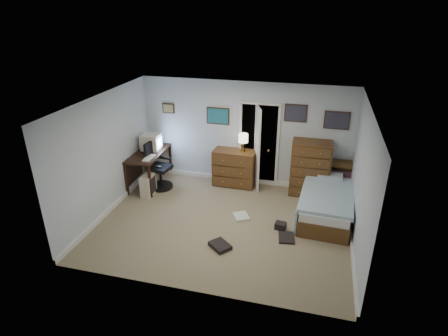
# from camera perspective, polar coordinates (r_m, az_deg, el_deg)

# --- Properties ---
(floor) EXTENTS (5.00, 4.00, 0.02)m
(floor) POSITION_cam_1_polar(r_m,az_deg,el_deg) (7.71, -0.07, -8.48)
(floor) COLOR #83765A
(floor) RESTS_ON ground
(computer_desk) EXTENTS (0.71, 1.46, 0.83)m
(computer_desk) POSITION_cam_1_polar(r_m,az_deg,el_deg) (9.24, -11.92, 1.33)
(computer_desk) COLOR black
(computer_desk) RESTS_ON floor
(crt_monitor) EXTENTS (0.44, 0.41, 0.40)m
(crt_monitor) POSITION_cam_1_polar(r_m,az_deg,el_deg) (9.17, -11.04, 3.91)
(crt_monitor) COLOR beige
(crt_monitor) RESTS_ON computer_desk
(keyboard) EXTENTS (0.18, 0.45, 0.03)m
(keyboard) POSITION_cam_1_polar(r_m,az_deg,el_deg) (8.75, -11.36, 1.52)
(keyboard) COLOR beige
(keyboard) RESTS_ON computer_desk
(pc_tower) EXTENTS (0.24, 0.47, 0.50)m
(pc_tower) POSITION_cam_1_polar(r_m,az_deg,el_deg) (8.83, -11.46, -2.54)
(pc_tower) COLOR beige
(pc_tower) RESTS_ON floor
(office_chair) EXTENTS (0.62, 0.62, 1.15)m
(office_chair) POSITION_cam_1_polar(r_m,az_deg,el_deg) (9.05, -10.05, -0.36)
(office_chair) COLOR black
(office_chair) RESTS_ON floor
(media_stack) EXTENTS (0.18, 0.18, 0.86)m
(media_stack) POSITION_cam_1_polar(r_m,az_deg,el_deg) (9.62, -11.03, 0.97)
(media_stack) COLOR maroon
(media_stack) RESTS_ON floor
(low_dresser) EXTENTS (1.02, 0.54, 0.89)m
(low_dresser) POSITION_cam_1_polar(r_m,az_deg,el_deg) (9.05, 1.61, 0.04)
(low_dresser) COLOR brown
(low_dresser) RESTS_ON floor
(table_lamp) EXTENTS (0.23, 0.23, 0.43)m
(table_lamp) POSITION_cam_1_polar(r_m,az_deg,el_deg) (8.73, 2.95, 4.48)
(table_lamp) COLOR gold
(table_lamp) RESTS_ON low_dresser
(doorway) EXTENTS (0.96, 1.12, 2.05)m
(doorway) POSITION_cam_1_polar(r_m,az_deg,el_deg) (9.20, 5.61, 4.09)
(doorway) COLOR black
(doorway) RESTS_ON floor
(tall_dresser) EXTENTS (0.89, 0.54, 1.29)m
(tall_dresser) POSITION_cam_1_polar(r_m,az_deg,el_deg) (8.76, 13.00, -0.04)
(tall_dresser) COLOR brown
(tall_dresser) RESTS_ON floor
(headboard_bookcase) EXTENTS (0.94, 0.27, 0.84)m
(headboard_bookcase) POSITION_cam_1_polar(r_m,az_deg,el_deg) (8.97, 17.40, -1.38)
(headboard_bookcase) COLOR brown
(headboard_bookcase) RESTS_ON floor
(bed) EXTENTS (1.13, 1.98, 0.63)m
(bed) POSITION_cam_1_polar(r_m,az_deg,el_deg) (8.09, 15.25, -5.22)
(bed) COLOR brown
(bed) RESTS_ON floor
(wall_posters) EXTENTS (4.38, 0.04, 0.60)m
(wall_posters) POSITION_cam_1_polar(r_m,az_deg,el_deg) (8.66, 6.95, 7.92)
(wall_posters) COLOR #331E11
(wall_posters) RESTS_ON floor
(floor_clutter) EXTENTS (1.56, 1.56, 0.13)m
(floor_clutter) POSITION_cam_1_polar(r_m,az_deg,el_deg) (7.37, 4.12, -9.86)
(floor_clutter) COLOR black
(floor_clutter) RESTS_ON floor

